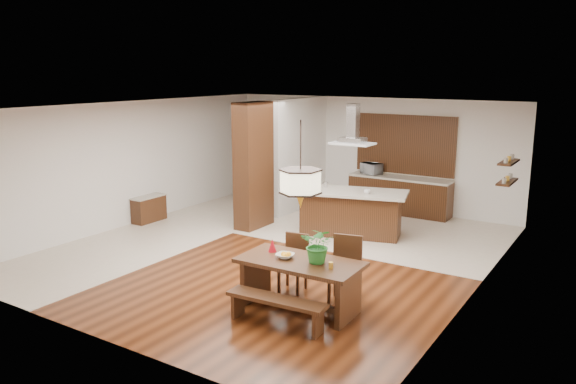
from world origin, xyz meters
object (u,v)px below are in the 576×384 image
Objects in this scene: kitchen_island at (351,212)px; microwave at (371,169)px; dining_table at (300,273)px; dining_bench at (276,312)px; dining_chair_right at (344,271)px; fruit_bowl at (285,256)px; pendant_lantern at (301,165)px; dining_chair_left at (293,263)px; island_cup at (367,192)px; range_hood at (353,124)px; hallway_console at (149,209)px; foliage_plant at (319,245)px.

kitchen_island is 2.54m from microwave.
microwave is at bearing 104.94° from dining_table.
dining_bench is 2.92× the size of microwave.
dining_table is 0.74m from dining_chair_right.
fruit_bowl reaches higher than dining_bench.
dining_table is 3.66× the size of microwave.
pendant_lantern is (-0.02, 0.68, 2.03)m from dining_bench.
kitchen_island is at bearing 103.48° from dining_bench.
kitchen_island is (-0.62, 3.42, 0.05)m from dining_chair_left.
pendant_lantern reaches higher than island_cup.
fruit_bowl is (-0.25, -0.02, 0.24)m from dining_table.
dining_table is 1.26× the size of dining_bench.
dining_table is 14.99× the size of island_cup.
dining_chair_left reaches higher than dining_table.
dining_chair_left is at bearing -94.72° from kitchen_island.
kitchen_island is at bearing 105.45° from dining_table.
dining_chair_right is 3.50m from island_cup.
range_hood reaches higher than dining_chair_right.
fruit_bowl is 0.30× the size of range_hood.
dining_table is 4.13m from kitchen_island.
microwave reaches higher than island_cup.
kitchen_island is 20.88× the size of island_cup.
fruit_bowl is (5.46, -2.42, 0.50)m from hallway_console.
hallway_console is 1.70× the size of microwave.
microwave is at bearing 89.16° from kitchen_island.
dining_chair_right reaches higher than kitchen_island.
dining_chair_right is at bearing -65.42° from range_hood.
foliage_plant reaches higher than dining_chair_left.
foliage_plant is (0.29, 0.06, -1.18)m from pendant_lantern.
hallway_console is 6.94× the size of island_cup.
hallway_console is 6.00m from fruit_bowl.
foliage_plant is at bearing 11.98° from dining_table.
kitchen_island reaches higher than fruit_bowl.
microwave is at bearing 112.33° from island_cup.
island_cup is at bearing 85.63° from dining_chair_left.
foliage_plant is (6.00, -2.33, 0.75)m from hallway_console.
foliage_plant is 0.60m from fruit_bowl.
range_hood is at bearing 163.61° from island_cup.
dining_chair_left reaches higher than hallway_console.
dining_table is 2.01× the size of dining_chair_left.
island_cup reaches higher than fruit_bowl.
dining_bench is 0.57× the size of kitchen_island.
island_cup is (5.05, 1.46, 0.75)m from hallway_console.
foliage_plant is 4.39m from range_hood.
pendant_lantern is at bearing -22.71° from hallway_console.
dining_bench is at bearing -67.44° from fruit_bowl.
microwave is (-0.60, 2.39, -1.37)m from range_hood.
pendant_lantern is at bearing 5.47° from fruit_bowl.
hallway_console is at bearing 158.77° from foliage_plant.
microwave is (-0.60, 2.40, 0.57)m from kitchen_island.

